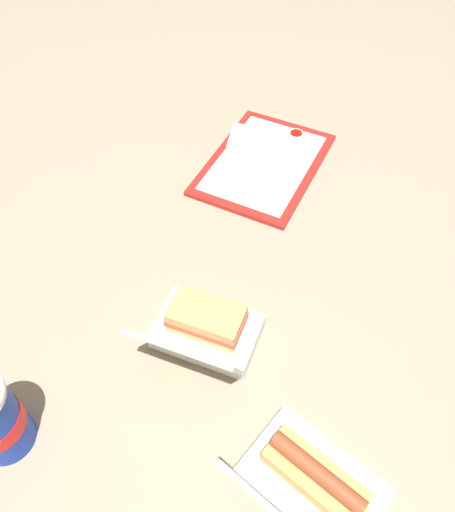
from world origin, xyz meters
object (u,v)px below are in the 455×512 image
object	(u,v)px
food_tray	(264,164)
clamshell_sandwich_corner	(205,330)
ketchup_cup	(296,136)
clamshell_hotdog_center	(310,486)
plastic_fork	(287,158)

from	to	relation	value
food_tray	clamshell_sandwich_corner	bearing A→B (deg)	12.79
ketchup_cup	clamshell_hotdog_center	world-z (taller)	clamshell_hotdog_center
clamshell_hotdog_center	clamshell_sandwich_corner	bearing A→B (deg)	-120.59
clamshell_sandwich_corner	ketchup_cup	bearing A→B (deg)	-172.83
food_tray	ketchup_cup	bearing A→B (deg)	162.42
food_tray	ketchup_cup	world-z (taller)	ketchup_cup
plastic_fork	clamshell_sandwich_corner	xyz separation A→B (m)	(0.55, 0.07, 0.03)
plastic_fork	clamshell_sandwich_corner	bearing A→B (deg)	-23.30
food_tray	clamshell_hotdog_center	size ratio (longest dim) A/B	1.56
food_tray	clamshell_sandwich_corner	distance (m)	0.53
ketchup_cup	clamshell_hotdog_center	xyz separation A→B (m)	(0.79, 0.35, 0.01)
food_tray	ketchup_cup	size ratio (longest dim) A/B	9.41
plastic_fork	clamshell_hotdog_center	bearing A→B (deg)	-4.73
food_tray	plastic_fork	bearing A→B (deg)	127.98
clamshell_sandwich_corner	clamshell_hotdog_center	bearing A→B (deg)	59.41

